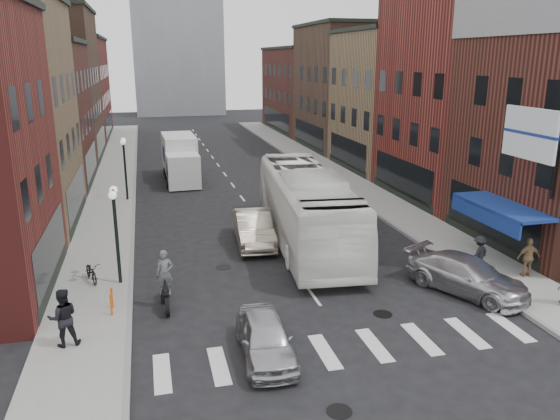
% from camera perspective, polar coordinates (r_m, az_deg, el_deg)
% --- Properties ---
extents(ground, '(160.00, 160.00, 0.00)m').
position_cam_1_polar(ground, '(20.82, 4.44, -10.20)').
color(ground, black).
rests_on(ground, ground).
extents(sidewalk_left, '(3.00, 74.00, 0.15)m').
position_cam_1_polar(sidewalk_left, '(40.82, -17.06, 2.26)').
color(sidewalk_left, gray).
rests_on(sidewalk_left, ground).
extents(sidewalk_right, '(3.00, 74.00, 0.15)m').
position_cam_1_polar(sidewalk_right, '(43.26, 6.03, 3.60)').
color(sidewalk_right, gray).
rests_on(sidewalk_right, ground).
extents(curb_left, '(0.20, 74.00, 0.16)m').
position_cam_1_polar(curb_left, '(40.77, -14.95, 2.29)').
color(curb_left, gray).
rests_on(curb_left, ground).
extents(curb_right, '(0.20, 74.00, 0.16)m').
position_cam_1_polar(curb_right, '(42.79, 4.13, 3.41)').
color(curb_right, gray).
rests_on(curb_right, ground).
extents(crosswalk_stripes, '(12.00, 2.20, 0.01)m').
position_cam_1_polar(crosswalk_stripes, '(18.33, 7.46, -14.12)').
color(crosswalk_stripes, silver).
rests_on(crosswalk_stripes, ground).
extents(bldg_left_mid_b, '(10.30, 10.20, 10.30)m').
position_cam_1_polar(bldg_left_mid_b, '(42.87, -26.27, 8.85)').
color(bldg_left_mid_b, '#49231A').
rests_on(bldg_left_mid_b, ground).
extents(bldg_left_far_a, '(10.30, 12.20, 13.30)m').
position_cam_1_polar(bldg_left_far_a, '(53.55, -24.09, 11.77)').
color(bldg_left_far_a, '#482F24').
rests_on(bldg_left_far_a, ground).
extents(bldg_left_far_b, '(10.30, 16.20, 11.30)m').
position_cam_1_polar(bldg_left_far_b, '(67.42, -22.03, 11.67)').
color(bldg_left_far_b, maroon).
rests_on(bldg_left_far_b, ground).
extents(bldg_right_mid_a, '(10.30, 10.20, 14.30)m').
position_cam_1_polar(bldg_right_mid_a, '(38.12, 20.01, 11.88)').
color(bldg_right_mid_a, maroon).
rests_on(bldg_right_mid_a, ground).
extents(bldg_right_mid_b, '(10.30, 10.20, 11.30)m').
position_cam_1_polar(bldg_right_mid_b, '(46.86, 13.02, 11.11)').
color(bldg_right_mid_b, olive).
rests_on(bldg_right_mid_b, ground).
extents(bldg_right_far_a, '(10.30, 12.20, 12.30)m').
position_cam_1_polar(bldg_right_far_a, '(56.85, 7.99, 12.60)').
color(bldg_right_far_a, '#482F24').
rests_on(bldg_right_far_a, ground).
extents(bldg_right_far_b, '(10.30, 16.20, 10.30)m').
position_cam_1_polar(bldg_right_far_b, '(70.08, 3.63, 12.45)').
color(bldg_right_far_b, '#49231A').
rests_on(bldg_right_far_b, ground).
extents(awning_blue, '(1.80, 5.00, 0.78)m').
position_cam_1_polar(awning_blue, '(25.98, 21.79, 0.18)').
color(awning_blue, navy).
rests_on(awning_blue, ground).
extents(billboard_sign, '(1.52, 3.00, 3.70)m').
position_cam_1_polar(billboard_sign, '(23.56, 24.78, 7.10)').
color(billboard_sign, black).
rests_on(billboard_sign, ground).
extents(streetlamp_near, '(0.32, 1.22, 4.11)m').
position_cam_1_polar(streetlamp_near, '(22.64, -16.85, -0.79)').
color(streetlamp_near, black).
rests_on(streetlamp_near, ground).
extents(streetlamp_far, '(0.32, 1.22, 4.11)m').
position_cam_1_polar(streetlamp_far, '(36.29, -15.95, 5.31)').
color(streetlamp_far, black).
rests_on(streetlamp_far, ground).
extents(bike_rack, '(0.08, 0.68, 0.80)m').
position_cam_1_polar(bike_rack, '(20.92, -17.19, -9.10)').
color(bike_rack, '#D8590C').
rests_on(bike_rack, sidewalk_left).
extents(box_truck, '(2.48, 7.71, 3.33)m').
position_cam_1_polar(box_truck, '(42.00, -10.37, 5.25)').
color(box_truck, white).
rests_on(box_truck, ground).
extents(motorcycle_rider, '(0.67, 2.23, 2.27)m').
position_cam_1_polar(motorcycle_rider, '(20.83, -11.89, -7.29)').
color(motorcycle_rider, black).
rests_on(motorcycle_rider, ground).
extents(transit_bus, '(4.41, 13.62, 3.73)m').
position_cam_1_polar(transit_bus, '(27.29, 2.76, 0.35)').
color(transit_bus, white).
rests_on(transit_bus, ground).
extents(sedan_left_near, '(1.74, 3.97, 1.33)m').
position_cam_1_polar(sedan_left_near, '(17.40, -1.53, -13.20)').
color(sedan_left_near, '#B1B2B6').
rests_on(sedan_left_near, ground).
extents(sedan_left_far, '(2.11, 5.07, 1.63)m').
position_cam_1_polar(sedan_left_far, '(27.28, -2.78, -1.94)').
color(sedan_left_far, beige).
rests_on(sedan_left_far, ground).
extents(curb_car, '(4.05, 5.36, 1.45)m').
position_cam_1_polar(curb_car, '(23.01, 18.94, -6.48)').
color(curb_car, '#BAB9BE').
rests_on(curb_car, ground).
extents(parked_bicycle, '(1.01, 1.67, 0.83)m').
position_cam_1_polar(parked_bicycle, '(23.90, -19.11, -6.08)').
color(parked_bicycle, black).
rests_on(parked_bicycle, sidewalk_left).
extents(ped_left_solo, '(1.01, 0.68, 1.93)m').
position_cam_1_polar(ped_left_solo, '(18.90, -21.73, -10.40)').
color(ped_left_solo, black).
rests_on(ped_left_solo, sidewalk_left).
extents(ped_right_a, '(1.10, 0.83, 1.53)m').
position_cam_1_polar(ped_right_a, '(25.13, 20.11, -4.25)').
color(ped_right_a, black).
rests_on(ped_right_a, sidewalk_right).
extents(ped_right_b, '(1.04, 0.60, 1.69)m').
position_cam_1_polar(ped_right_b, '(25.15, 24.53, -4.52)').
color(ped_right_b, olive).
rests_on(ped_right_b, sidewalk_right).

